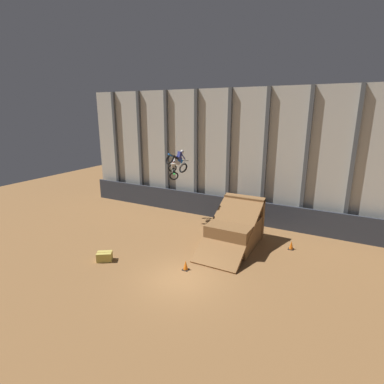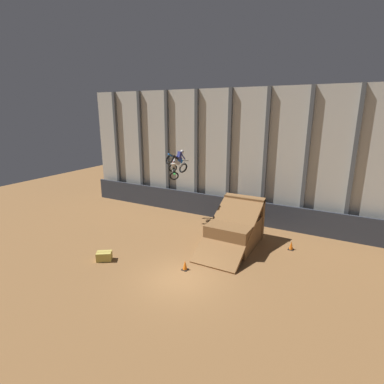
{
  "view_description": "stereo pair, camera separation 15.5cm",
  "coord_description": "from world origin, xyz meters",
  "px_view_note": "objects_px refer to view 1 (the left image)",
  "views": [
    {
      "loc": [
        7.47,
        -12.61,
        9.0
      ],
      "look_at": [
        -2.48,
        5.96,
        3.25
      ],
      "focal_mm": 28.0,
      "sensor_mm": 36.0,
      "label": 1
    },
    {
      "loc": [
        7.6,
        -12.53,
        9.0
      ],
      "look_at": [
        -2.48,
        5.96,
        3.25
      ],
      "focal_mm": 28.0,
      "sensor_mm": 36.0,
      "label": 2
    }
  ],
  "objects_px": {
    "traffic_cone_near_ramp": "(186,265)",
    "traffic_cone_arena_edge": "(291,245)",
    "dirt_ramp": "(236,229)",
    "rider_bike_left_air": "(173,169)",
    "hay_bale_trackside": "(105,256)",
    "rider_bike_right_air": "(178,161)"
  },
  "relations": [
    {
      "from": "dirt_ramp",
      "to": "rider_bike_right_air",
      "type": "relative_size",
      "value": 3.23
    },
    {
      "from": "rider_bike_right_air",
      "to": "hay_bale_trackside",
      "type": "xyz_separation_m",
      "value": [
        -2.19,
        -5.29,
        -5.38
      ]
    },
    {
      "from": "rider_bike_right_air",
      "to": "traffic_cone_arena_edge",
      "type": "height_order",
      "value": "rider_bike_right_air"
    },
    {
      "from": "dirt_ramp",
      "to": "rider_bike_left_air",
      "type": "bearing_deg",
      "value": 163.15
    },
    {
      "from": "rider_bike_left_air",
      "to": "hay_bale_trackside",
      "type": "relative_size",
      "value": 1.63
    },
    {
      "from": "dirt_ramp",
      "to": "hay_bale_trackside",
      "type": "distance_m",
      "value": 8.85
    },
    {
      "from": "dirt_ramp",
      "to": "traffic_cone_arena_edge",
      "type": "relative_size",
      "value": 10.1
    },
    {
      "from": "rider_bike_left_air",
      "to": "traffic_cone_arena_edge",
      "type": "distance_m",
      "value": 10.68
    },
    {
      "from": "traffic_cone_arena_edge",
      "to": "hay_bale_trackside",
      "type": "relative_size",
      "value": 0.54
    },
    {
      "from": "dirt_ramp",
      "to": "rider_bike_left_air",
      "type": "xyz_separation_m",
      "value": [
        -6.18,
        1.87,
        3.32
      ]
    },
    {
      "from": "traffic_cone_near_ramp",
      "to": "hay_bale_trackside",
      "type": "relative_size",
      "value": 0.54
    },
    {
      "from": "rider_bike_left_air",
      "to": "hay_bale_trackside",
      "type": "height_order",
      "value": "rider_bike_left_air"
    },
    {
      "from": "hay_bale_trackside",
      "to": "traffic_cone_near_ramp",
      "type": "bearing_deg",
      "value": 15.87
    },
    {
      "from": "hay_bale_trackside",
      "to": "dirt_ramp",
      "type": "bearing_deg",
      "value": 44.88
    },
    {
      "from": "hay_bale_trackside",
      "to": "traffic_cone_arena_edge",
      "type": "bearing_deg",
      "value": 35.68
    },
    {
      "from": "dirt_ramp",
      "to": "rider_bike_right_air",
      "type": "distance_m",
      "value": 6.2
    },
    {
      "from": "rider_bike_left_air",
      "to": "traffic_cone_near_ramp",
      "type": "bearing_deg",
      "value": -90.62
    },
    {
      "from": "rider_bike_right_air",
      "to": "hay_bale_trackside",
      "type": "height_order",
      "value": "rider_bike_right_air"
    },
    {
      "from": "rider_bike_right_air",
      "to": "dirt_ramp",
      "type": "bearing_deg",
      "value": 31.81
    },
    {
      "from": "traffic_cone_near_ramp",
      "to": "traffic_cone_arena_edge",
      "type": "height_order",
      "value": "same"
    },
    {
      "from": "dirt_ramp",
      "to": "traffic_cone_near_ramp",
      "type": "xyz_separation_m",
      "value": [
        -1.28,
        -4.81,
        -0.78
      ]
    },
    {
      "from": "traffic_cone_near_ramp",
      "to": "traffic_cone_arena_edge",
      "type": "bearing_deg",
      "value": 49.14
    }
  ]
}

